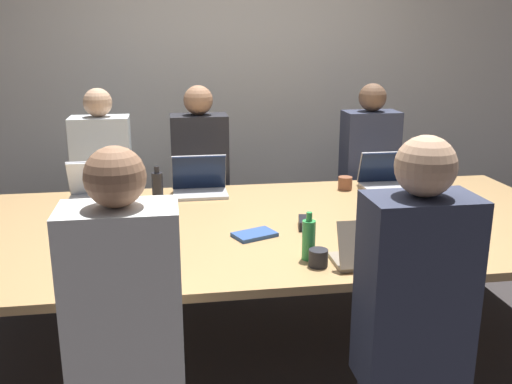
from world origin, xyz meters
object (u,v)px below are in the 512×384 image
Objects in this scene: laptop_far_midleft at (200,183)px; person_near_midright at (413,324)px; laptop_near_midright at (374,252)px; laptop_near_left at (126,267)px; cup_near_midright at (318,258)px; stapler at (303,223)px; laptop_far_left at (95,189)px; person_near_left at (126,345)px; cup_far_right at (345,183)px; bottle_near_midright at (309,239)px; bottle_far_right at (433,175)px; person_far_midleft at (201,185)px; bottle_far_midleft at (157,187)px; laptop_far_right at (385,177)px; person_far_left at (104,190)px; person_far_right at (368,179)px.

laptop_far_midleft is 1.88m from person_near_midright.
laptop_near_left is at bearing 1.46° from laptop_near_midright.
stapler is at bearing 83.93° from cup_near_midright.
cup_near_midright is at bearing -70.48° from laptop_far_midleft.
laptop_far_left reaches higher than laptop_near_midright.
cup_far_right is at bearing -128.46° from person_near_left.
person_near_midright is at bearing -64.96° from bottle_near_midright.
bottle_far_right is at bearing -147.99° from laptop_near_left.
bottle_far_midleft is (-0.29, -0.58, 0.16)m from person_far_midleft.
person_far_midleft reaches higher than cup_far_right.
cup_near_midright is (0.45, -1.27, -0.03)m from laptop_far_midleft.
person_near_midright reaches higher than bottle_near_midright.
laptop_far_right is at bearing -20.36° from person_far_midleft.
laptop_near_midright is at bearing -90.74° from person_near_midright.
laptop_far_midleft is 1.54m from bottle_far_right.
person_near_midright is (1.05, -0.04, 0.01)m from person_near_left.
laptop_far_midleft is at bearing -102.06° from person_near_left.
laptop_near_left reaches higher than bottle_far_right.
bottle_far_right is at bearing -4.69° from laptop_far_midleft.
person_far_midleft is (0.68, 0.48, -0.13)m from laptop_far_left.
person_far_left is 8.85× the size of stapler.
laptop_far_left is 1.31m from laptop_near_left.
person_far_right is 2.26m from person_near_midright.
person_near_left is 0.99× the size of person_near_midright.
laptop_near_left is at bearing -81.43° from person_far_left.
person_far_midleft is 1.61m from bottle_far_right.
laptop_near_midright is (1.34, -1.25, -0.01)m from laptop_far_left.
person_near_left is at bearing -146.26° from bottle_near_midright.
person_far_right is at bearing 13.74° from laptop_far_left.
person_far_left is 1.96m from laptop_far_right.
laptop_far_left is 3.55× the size of cup_far_right.
cup_far_right is (1.22, 0.10, -0.05)m from bottle_far_midleft.
person_far_left is at bearing -52.34° from laptop_near_midright.
cup_near_midright is at bearing -6.62° from laptop_near_midright.
laptop_far_right reaches higher than cup_near_midright.
bottle_near_midright is at bearing -56.37° from bottle_far_midleft.
laptop_far_left is at bearing -78.32° from laptop_near_left.
person_far_right is at bearing -109.05° from laptop_near_midright.
laptop_far_right is at bearing 57.60° from cup_near_midright.
bottle_near_midright is (-0.02, 0.09, 0.06)m from cup_near_midright.
bottle_far_right is 1.20m from stapler.
laptop_far_midleft is 0.30m from bottle_far_midleft.
person_near_midright reaches higher than cup_far_right.
bottle_far_right is at bearing -20.51° from person_far_midleft.
person_near_midright reaches higher than person_near_left.
cup_far_right is (1.32, 1.67, 0.10)m from person_near_left.
laptop_far_right is (1.90, -0.46, 0.14)m from person_far_left.
person_far_midleft is at bearing 179.68° from person_far_right.
bottle_far_midleft is at bearing -116.97° from person_far_midleft.
laptop_far_left is 1.89m from laptop_far_right.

